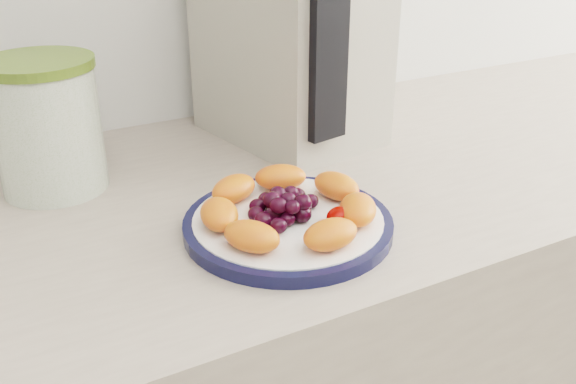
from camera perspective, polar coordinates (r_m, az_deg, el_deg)
plate_rim at (r=0.75m, az=-0.00°, el=-2.94°), size 0.24×0.24×0.01m
plate_face at (r=0.75m, az=-0.00°, el=-2.87°), size 0.22×0.22×0.02m
canister at (r=0.88m, az=-20.57°, el=5.16°), size 0.17×0.17×0.16m
canister_lid at (r=0.85m, az=-21.48°, el=10.58°), size 0.17×0.17×0.01m
appliance_body at (r=0.99m, az=0.10°, el=14.20°), size 0.24×0.30×0.33m
appliance_panel at (r=0.86m, az=3.58°, el=12.61°), size 0.06×0.03×0.25m
fruit_plate at (r=0.74m, az=0.08°, el=-1.22°), size 0.21×0.21×0.03m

